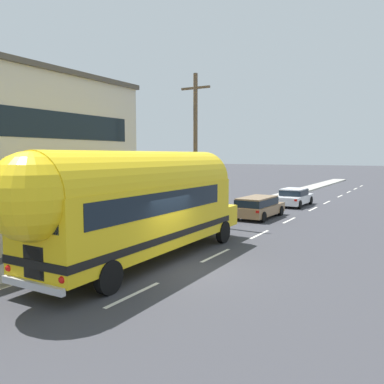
# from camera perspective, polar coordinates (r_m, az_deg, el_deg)

# --- Properties ---
(ground_plane) EXTENTS (300.00, 300.00, 0.00)m
(ground_plane) POSITION_cam_1_polar(r_m,az_deg,el_deg) (14.03, -0.89, -11.13)
(ground_plane) COLOR #38383D
(lane_markings) EXTENTS (3.85, 80.00, 0.01)m
(lane_markings) POSITION_cam_1_polar(r_m,az_deg,el_deg) (26.54, 8.92, -3.33)
(lane_markings) COLOR silver
(lane_markings) RESTS_ON ground
(sidewalk_slab) EXTENTS (1.94, 90.00, 0.15)m
(sidewalk_slab) POSITION_cam_1_polar(r_m,az_deg,el_deg) (24.77, 1.93, -3.72)
(sidewalk_slab) COLOR #9E9B93
(sidewalk_slab) RESTS_ON ground
(utility_pole) EXTENTS (1.80, 0.24, 8.50)m
(utility_pole) POSITION_cam_1_polar(r_m,az_deg,el_deg) (22.41, 0.50, 6.49)
(utility_pole) COLOR brown
(utility_pole) RESTS_ON ground
(painted_bus) EXTENTS (2.74, 12.23, 4.12)m
(painted_bus) POSITION_cam_1_polar(r_m,az_deg,el_deg) (14.33, -7.93, -1.43)
(painted_bus) COLOR yellow
(painted_bus) RESTS_ON ground
(car_lead) EXTENTS (1.97, 4.57, 1.37)m
(car_lead) POSITION_cam_1_polar(r_m,az_deg,el_deg) (25.29, 9.56, -1.96)
(car_lead) COLOR olive
(car_lead) RESTS_ON ground
(car_second) EXTENTS (1.98, 4.65, 1.37)m
(car_second) POSITION_cam_1_polar(r_m,az_deg,el_deg) (32.06, 14.52, -0.62)
(car_second) COLOR white
(car_second) RESTS_ON ground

